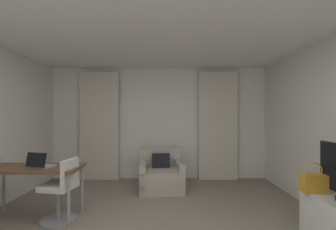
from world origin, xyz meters
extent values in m
cube|color=silver|center=(0.00, 3.03, 1.30)|extent=(5.12, 0.06, 2.60)
cube|color=white|center=(0.00, 0.00, 2.63)|extent=(5.12, 6.12, 0.06)
cube|color=beige|center=(-1.38, 2.90, 1.25)|extent=(0.90, 0.06, 2.50)
cube|color=beige|center=(1.38, 2.90, 1.25)|extent=(0.90, 0.06, 2.50)
cube|color=#B2A899|center=(0.08, 2.18, 0.21)|extent=(0.93, 0.94, 0.42)
cube|color=#B2A899|center=(0.05, 2.54, 0.60)|extent=(0.86, 0.22, 0.36)
cube|color=#B2A899|center=(0.44, 2.22, 0.28)|extent=(0.20, 0.87, 0.56)
cube|color=#B2A899|center=(-0.29, 2.15, 0.28)|extent=(0.20, 0.87, 0.56)
cube|color=black|center=(0.07, 2.31, 0.52)|extent=(0.38, 0.23, 0.37)
cube|color=brown|center=(-1.71, 0.86, 0.73)|extent=(1.30, 0.58, 0.04)
cylinder|color=#99999E|center=(-2.31, 1.10, 0.36)|extent=(0.04, 0.04, 0.71)
cylinder|color=#99999E|center=(-1.11, 1.10, 0.36)|extent=(0.04, 0.04, 0.71)
cylinder|color=#99999E|center=(-1.11, 0.62, 0.36)|extent=(0.04, 0.04, 0.71)
cylinder|color=gray|center=(-1.31, 0.77, 0.23)|extent=(0.06, 0.06, 0.46)
cylinder|color=gray|center=(-1.31, 0.77, 0.02)|extent=(0.48, 0.48, 0.04)
cube|color=silver|center=(-1.31, 0.77, 0.50)|extent=(0.46, 0.46, 0.08)
cube|color=silver|center=(-1.14, 0.74, 0.71)|extent=(0.12, 0.36, 0.34)
cube|color=#ADADB2|center=(-1.59, 0.87, 0.76)|extent=(0.37, 0.30, 0.02)
cube|color=black|center=(-1.62, 0.76, 0.87)|extent=(0.32, 0.13, 0.20)
cube|color=orange|center=(2.02, 0.40, 0.65)|extent=(0.30, 0.14, 0.22)
torus|color=orange|center=(2.02, 0.40, 0.81)|extent=(0.20, 0.02, 0.20)
camera|label=1|loc=(0.22, -2.45, 1.49)|focal=24.76mm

